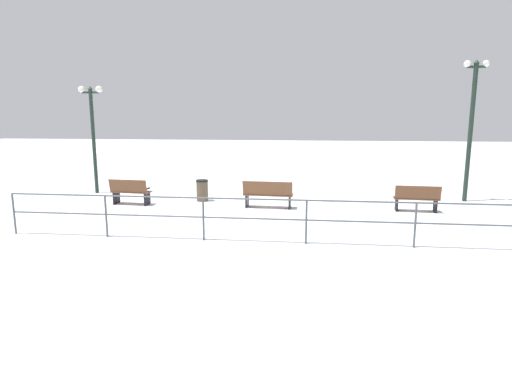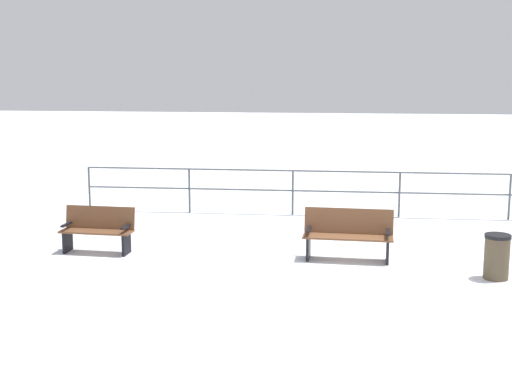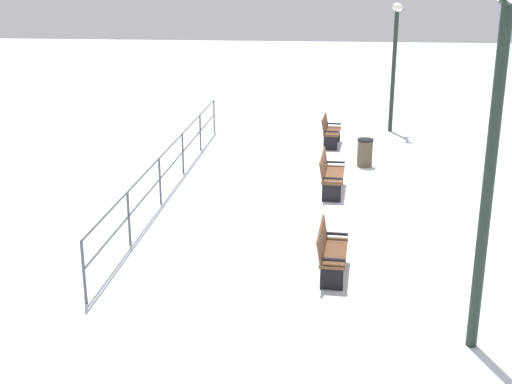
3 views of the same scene
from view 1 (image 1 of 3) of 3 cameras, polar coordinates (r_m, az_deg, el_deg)
name	(u,v)px [view 1 (image 1 of 3)]	position (r m, az deg, el deg)	size (l,w,h in m)	color
ground_plane	(268,208)	(14.30, 1.67, -2.15)	(80.00, 80.00, 0.00)	white
bench_nearest	(417,198)	(14.55, 20.93, -0.78)	(0.58, 1.43, 0.88)	brown
bench_second	(268,194)	(14.13, 1.64, -0.27)	(0.65, 1.69, 0.94)	brown
bench_third	(130,192)	(15.32, -16.66, 0.05)	(0.64, 1.41, 0.92)	brown
lamppost_near	(472,118)	(16.91, 27.18, 8.94)	(0.24, 0.85, 4.99)	#1E2D23
lamppost_middle	(93,123)	(17.94, -21.27, 8.65)	(0.26, 0.97, 4.22)	#1E2D23
waterfront_railing	(254,212)	(10.28, -0.26, -2.76)	(0.05, 12.76, 1.10)	#4C5156
trash_bin	(202,190)	(15.49, -7.29, 0.22)	(0.44, 0.44, 0.78)	brown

